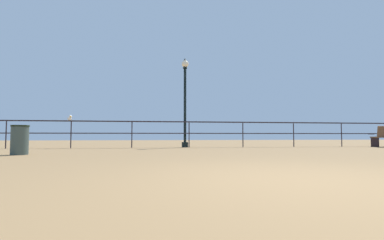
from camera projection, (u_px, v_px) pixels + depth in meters
name	position (u px, v px, depth m)	size (l,w,h in m)	color
ground_plane	(306.00, 181.00, 3.04)	(60.00, 60.00, 0.00)	olive
pier_railing	(189.00, 128.00, 11.93)	(23.86, 0.05, 1.11)	#262025
lamppost_center	(185.00, 97.00, 12.17)	(0.31, 0.31, 3.89)	black
seagull_on_rail	(70.00, 118.00, 11.19)	(0.28, 0.42, 0.21)	white
trash_bin	(20.00, 140.00, 7.24)	(0.44, 0.44, 0.77)	#37453F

